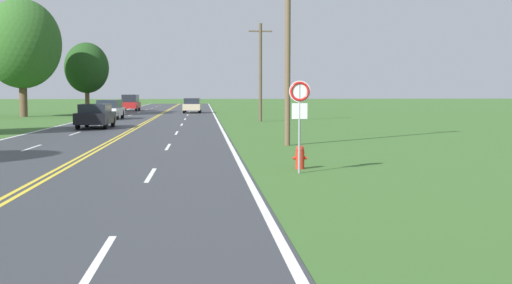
% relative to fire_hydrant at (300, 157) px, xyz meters
% --- Properties ---
extents(fire_hydrant, '(0.42, 0.26, 0.71)m').
position_rel_fire_hydrant_xyz_m(fire_hydrant, '(0.00, 0.00, 0.00)').
color(fire_hydrant, red).
rests_on(fire_hydrant, ground).
extents(traffic_sign, '(0.60, 0.10, 2.60)m').
position_rel_fire_hydrant_xyz_m(traffic_sign, '(-0.18, -1.03, 1.60)').
color(traffic_sign, gray).
rests_on(traffic_sign, ground).
extents(utility_pole_midground, '(1.80, 0.24, 9.71)m').
position_rel_fire_hydrant_xyz_m(utility_pole_midground, '(0.73, 8.31, 4.65)').
color(utility_pole_midground, brown).
rests_on(utility_pole_midground, ground).
extents(utility_pole_far, '(1.80, 0.24, 7.48)m').
position_rel_fire_hydrant_xyz_m(utility_pole_far, '(1.58, 30.35, 3.53)').
color(utility_pole_far, brown).
rests_on(utility_pole_far, ground).
extents(tree_left_verge, '(7.04, 7.04, 10.67)m').
position_rel_fire_hydrant_xyz_m(tree_left_verge, '(-19.16, 41.32, 6.24)').
color(tree_left_verge, brown).
rests_on(tree_left_verge, ground).
extents(tree_mid_treeline, '(4.50, 4.50, 7.31)m').
position_rel_fire_hydrant_xyz_m(tree_mid_treeline, '(-14.70, 48.62, 4.35)').
color(tree_mid_treeline, brown).
rests_on(tree_mid_treeline, ground).
extents(car_black_sedan_nearest, '(1.96, 4.62, 1.52)m').
position_rel_fire_hydrant_xyz_m(car_black_sedan_nearest, '(-9.58, 22.20, 0.43)').
color(car_black_sedan_nearest, black).
rests_on(car_black_sedan_nearest, ground).
extents(car_white_suv_approaching, '(1.95, 4.75, 1.61)m').
position_rel_fire_hydrant_xyz_m(car_white_suv_approaching, '(-10.54, 35.25, 0.51)').
color(car_white_suv_approaching, black).
rests_on(car_white_suv_approaching, ground).
extents(car_champagne_suv_mid_near, '(1.97, 4.45, 1.59)m').
position_rel_fire_hydrant_xyz_m(car_champagne_suv_mid_near, '(-3.96, 50.49, 0.50)').
color(car_champagne_suv_mid_near, black).
rests_on(car_champagne_suv_mid_near, ground).
extents(car_red_suv_mid_far, '(2.00, 4.35, 1.94)m').
position_rel_fire_hydrant_xyz_m(car_red_suv_mid_far, '(-11.34, 58.03, 0.65)').
color(car_red_suv_mid_far, black).
rests_on(car_red_suv_mid_far, ground).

